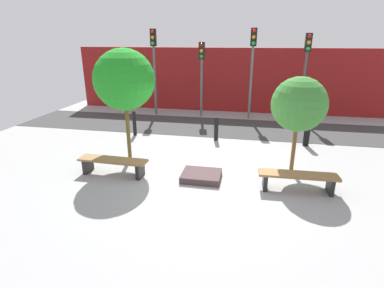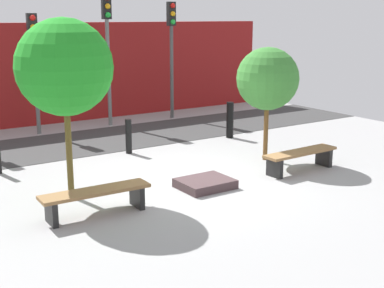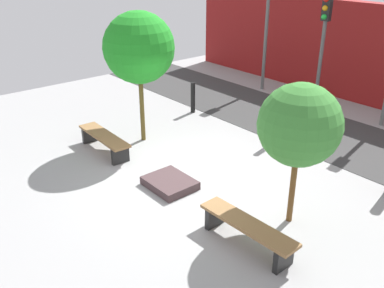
# 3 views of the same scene
# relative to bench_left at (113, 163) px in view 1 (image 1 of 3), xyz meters

# --- Properties ---
(ground_plane) EXTENTS (18.00, 18.00, 0.00)m
(ground_plane) POSITION_rel_bench_left_xyz_m (2.50, 0.72, -0.35)
(ground_plane) COLOR #959595
(road_strip) EXTENTS (18.00, 3.05, 0.01)m
(road_strip) POSITION_rel_bench_left_xyz_m (2.50, 5.39, -0.34)
(road_strip) COLOR #373737
(road_strip) RESTS_ON ground
(building_facade) EXTENTS (16.20, 0.50, 3.24)m
(building_facade) POSITION_rel_bench_left_xyz_m (2.50, 8.71, 1.27)
(building_facade) COLOR maroon
(building_facade) RESTS_ON ground
(bench_left) EXTENTS (1.98, 0.51, 0.48)m
(bench_left) POSITION_rel_bench_left_xyz_m (0.00, 0.00, 0.00)
(bench_left) COLOR black
(bench_left) RESTS_ON ground
(bench_right) EXTENTS (1.97, 0.49, 0.47)m
(bench_right) POSITION_rel_bench_left_xyz_m (5.00, 0.00, -0.00)
(bench_right) COLOR black
(bench_right) RESTS_ON ground
(planter_bed) EXTENTS (1.07, 0.87, 0.18)m
(planter_bed) POSITION_rel_bench_left_xyz_m (2.50, 0.20, -0.26)
(planter_bed) COLOR #463436
(planter_bed) RESTS_ON ground
(tree_behind_left_bench) EXTENTS (1.82, 1.82, 3.44)m
(tree_behind_left_bench) POSITION_rel_bench_left_xyz_m (0.00, 1.20, 2.17)
(tree_behind_left_bench) COLOR brown
(tree_behind_left_bench) RESTS_ON ground
(tree_behind_right_bench) EXTENTS (1.50, 1.50, 2.74)m
(tree_behind_right_bench) POSITION_rel_bench_left_xyz_m (5.00, 1.20, 1.64)
(tree_behind_right_bench) COLOR brown
(tree_behind_right_bench) RESTS_ON ground
(bollard_far_left) EXTENTS (0.14, 0.14, 0.98)m
(bollard_far_left) POSITION_rel_bench_left_xyz_m (-0.77, 3.62, 0.14)
(bollard_far_left) COLOR black
(bollard_far_left) RESTS_ON ground
(bollard_left) EXTENTS (0.16, 0.16, 0.89)m
(bollard_left) POSITION_rel_bench_left_xyz_m (2.50, 3.62, 0.10)
(bollard_left) COLOR black
(bollard_left) RESTS_ON ground
(bollard_center) EXTENTS (0.21, 0.21, 1.04)m
(bollard_center) POSITION_rel_bench_left_xyz_m (5.77, 3.62, 0.17)
(bollard_center) COLOR black
(bollard_center) RESTS_ON ground
(traffic_light_west) EXTENTS (0.28, 0.27, 4.11)m
(traffic_light_west) POSITION_rel_bench_left_xyz_m (-1.02, 7.20, 2.47)
(traffic_light_west) COLOR #5A5A5A
(traffic_light_west) RESTS_ON ground
(traffic_light_mid_west) EXTENTS (0.28, 0.27, 3.52)m
(traffic_light_mid_west) POSITION_rel_bench_left_xyz_m (1.33, 7.20, 2.09)
(traffic_light_mid_west) COLOR #5A5A5A
(traffic_light_mid_west) RESTS_ON ground
(traffic_light_mid_east) EXTENTS (0.28, 0.27, 4.12)m
(traffic_light_mid_east) POSITION_rel_bench_left_xyz_m (3.67, 7.20, 2.48)
(traffic_light_mid_east) COLOR slate
(traffic_light_mid_east) RESTS_ON ground
(traffic_light_east) EXTENTS (0.28, 0.27, 3.90)m
(traffic_light_east) POSITION_rel_bench_left_xyz_m (6.01, 7.20, 2.34)
(traffic_light_east) COLOR #494949
(traffic_light_east) RESTS_ON ground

